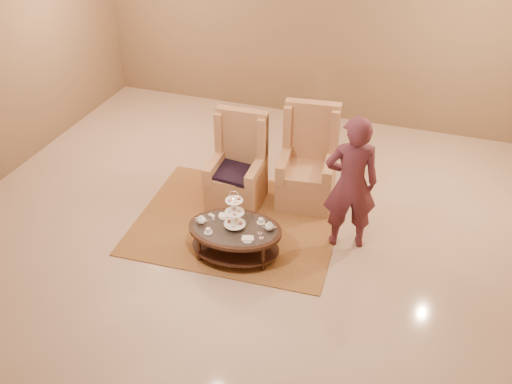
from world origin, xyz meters
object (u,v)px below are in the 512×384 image
at_px(armchair_right, 308,169).
at_px(person, 351,184).
at_px(armchair_left, 238,173).
at_px(tea_table, 235,233).

height_order(armchair_right, person, person).
relative_size(armchair_right, person, 0.77).
distance_m(armchair_left, person, 1.79).
height_order(tea_table, armchair_left, armchair_left).
xyz_separation_m(tea_table, armchair_left, (-0.39, 1.18, 0.10)).
bearing_deg(armchair_right, tea_table, -114.65).
xyz_separation_m(armchair_right, person, (0.75, -0.86, 0.44)).
xyz_separation_m(armchair_left, armchair_right, (0.91, 0.38, 0.02)).
relative_size(tea_table, armchair_left, 0.93).
distance_m(tea_table, person, 1.54).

